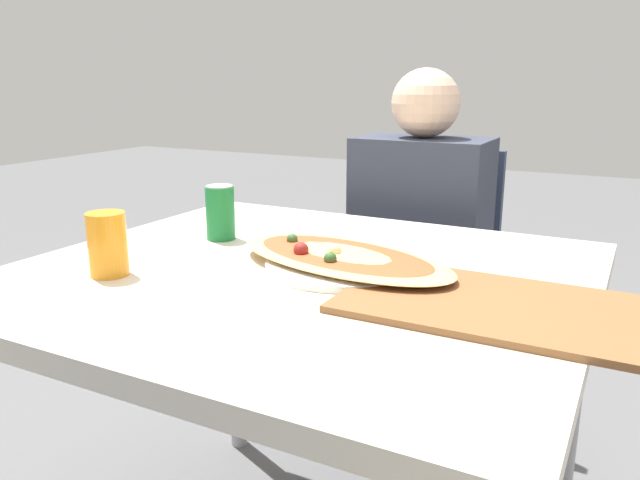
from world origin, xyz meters
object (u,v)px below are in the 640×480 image
Objects in this scene: person_seated at (419,236)px; soda_can at (220,213)px; dining_table at (301,306)px; drink_glass at (108,244)px; pizza_main at (342,259)px; chair_far_seated at (429,281)px.

person_seated is 0.67m from soda_can.
dining_table is 0.39m from drink_glass.
dining_table is at bearing 33.76° from drink_glass.
person_seated reaches higher than pizza_main.
person_seated is 9.35× the size of soda_can.
pizza_main is (0.07, 0.04, 0.10)m from dining_table.
chair_far_seated is (0.00, 0.83, -0.19)m from dining_table.
drink_glass is at bearing -94.26° from soda_can.
soda_can reaches higher than drink_glass.
pizza_main is 0.36m from soda_can.
chair_far_seated is at bearing 95.09° from pizza_main.
soda_can is 1.04× the size of drink_glass.
dining_table is at bearing -151.06° from pizza_main.
pizza_main is 4.34× the size of drink_glass.
pizza_main is at bearing -12.62° from soda_can.
pizza_main is at bearing 95.98° from person_seated.
person_seated reaches higher than chair_far_seated.
soda_can is (-0.35, 0.08, 0.04)m from pizza_main.
person_seated is at bearing 64.80° from soda_can.
pizza_main is at bearing 32.89° from drink_glass.
drink_glass is at bearing 73.63° from chair_far_seated.
chair_far_seated is 1.76× the size of pizza_main.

